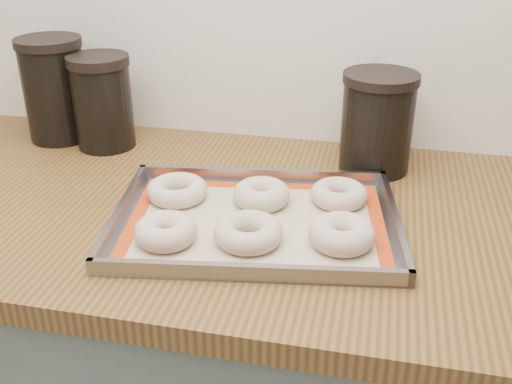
% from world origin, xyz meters
% --- Properties ---
extents(countertop, '(3.06, 0.68, 0.04)m').
position_xyz_m(countertop, '(0.00, 1.68, 0.88)').
color(countertop, brown).
rests_on(countertop, cabinet).
extents(baking_tray, '(0.50, 0.40, 0.03)m').
position_xyz_m(baking_tray, '(0.21, 1.61, 0.91)').
color(baking_tray, gray).
rests_on(baking_tray, countertop).
extents(baking_mat, '(0.46, 0.35, 0.00)m').
position_xyz_m(baking_mat, '(0.21, 1.61, 0.90)').
color(baking_mat, '#C6B793').
rests_on(baking_mat, baking_tray).
extents(bagel_front_left, '(0.12, 0.12, 0.04)m').
position_xyz_m(bagel_front_left, '(0.09, 1.52, 0.92)').
color(bagel_front_left, beige).
rests_on(bagel_front_left, baking_mat).
extents(bagel_front_mid, '(0.13, 0.13, 0.04)m').
position_xyz_m(bagel_front_mid, '(0.22, 1.55, 0.92)').
color(bagel_front_mid, beige).
rests_on(bagel_front_mid, baking_mat).
extents(bagel_front_right, '(0.14, 0.14, 0.04)m').
position_xyz_m(bagel_front_right, '(0.36, 1.57, 0.92)').
color(bagel_front_right, beige).
rests_on(bagel_front_right, baking_mat).
extents(bagel_back_left, '(0.11, 0.11, 0.03)m').
position_xyz_m(bagel_back_left, '(0.06, 1.66, 0.92)').
color(bagel_back_left, beige).
rests_on(bagel_back_left, baking_mat).
extents(bagel_back_mid, '(0.11, 0.11, 0.04)m').
position_xyz_m(bagel_back_mid, '(0.21, 1.68, 0.92)').
color(bagel_back_mid, beige).
rests_on(bagel_back_mid, baking_mat).
extents(bagel_back_right, '(0.12, 0.12, 0.03)m').
position_xyz_m(bagel_back_right, '(0.34, 1.71, 0.92)').
color(bagel_back_right, beige).
rests_on(bagel_back_right, baking_mat).
extents(canister_left, '(0.14, 0.14, 0.22)m').
position_xyz_m(canister_left, '(-0.29, 1.90, 1.01)').
color(canister_left, black).
rests_on(canister_left, countertop).
extents(canister_mid, '(0.13, 0.13, 0.19)m').
position_xyz_m(canister_mid, '(-0.17, 1.87, 1.00)').
color(canister_mid, black).
rests_on(canister_mid, countertop).
extents(canister_right, '(0.14, 0.14, 0.19)m').
position_xyz_m(canister_right, '(0.39, 1.88, 1.00)').
color(canister_right, black).
rests_on(canister_right, countertop).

